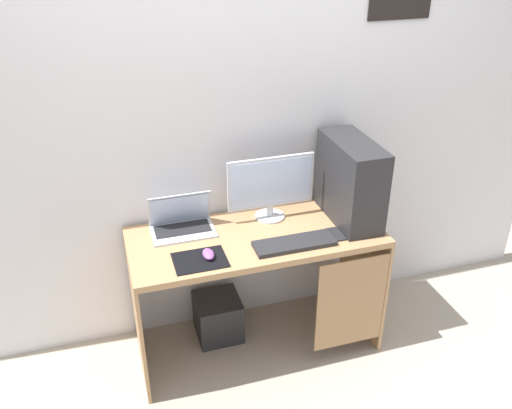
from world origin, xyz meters
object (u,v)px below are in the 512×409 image
monitor (271,187)px  laptop (182,223)px  mouse_left (208,254)px  subwoofer (218,317)px  keyboard (294,243)px  cell_phone (336,234)px  pc_tower (351,181)px

monitor → laptop: monitor is taller
mouse_left → subwoofer: (0.09, 0.27, -0.64)m
monitor → keyboard: monitor is taller
laptop → cell_phone: (0.76, -0.29, -0.04)m
monitor → cell_phone: monitor is taller
mouse_left → cell_phone: bearing=0.8°
laptop → cell_phone: laptop is taller
laptop → subwoofer: laptop is taller
pc_tower → keyboard: size_ratio=1.14×
laptop → keyboard: laptop is taller
monitor → subwoofer: size_ratio=1.86×
pc_tower → monitor: bearing=163.6°
pc_tower → keyboard: (-0.38, -0.18, -0.21)m
mouse_left → subwoofer: bearing=71.0°
keyboard → cell_phone: bearing=6.8°
cell_phone → laptop: bearing=159.2°
pc_tower → monitor: pc_tower is taller
mouse_left → subwoofer: mouse_left is taller
pc_tower → keyboard: pc_tower is taller
laptop → keyboard: bearing=-31.6°
pc_tower → mouse_left: (-0.83, -0.16, -0.20)m
pc_tower → mouse_left: pc_tower is taller
cell_phone → mouse_left: bearing=-179.2°
pc_tower → subwoofer: size_ratio=1.85×
pc_tower → monitor: (-0.41, 0.12, -0.03)m
subwoofer → monitor: bearing=2.6°
monitor → mouse_left: 0.53m
pc_tower → cell_phone: 0.30m
pc_tower → cell_phone: size_ratio=3.67×
pc_tower → cell_phone: pc_tower is taller
monitor → laptop: 0.51m
monitor → laptop: bearing=178.4°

